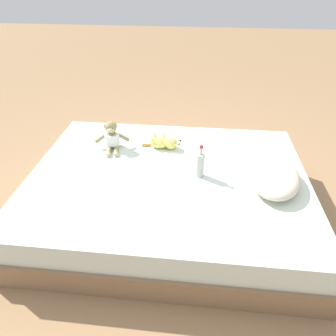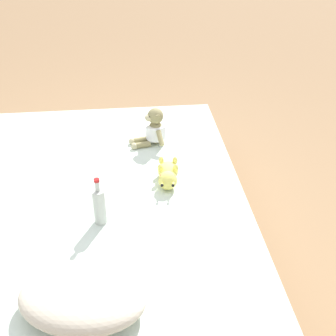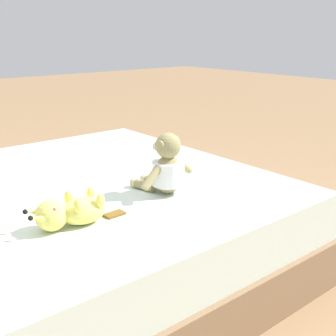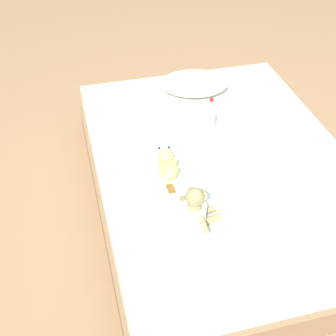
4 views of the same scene
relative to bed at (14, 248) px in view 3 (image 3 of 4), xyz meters
name	(u,v)px [view 3 (image 3 of 4)]	position (x,y,z in m)	size (l,w,h in m)	color
ground_plane	(19,293)	(0.00, 0.00, -0.20)	(16.00, 16.00, 0.00)	#93704C
bed	(14,248)	(0.00, 0.00, 0.00)	(1.53, 2.08, 0.40)	#846647
plush_monkey	(166,168)	(-0.31, -0.49, 0.30)	(0.24, 0.29, 0.24)	#8E8456
plush_yellow_creature	(70,212)	(-0.35, -0.07, 0.25)	(0.13, 0.33, 0.10)	#EAE066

